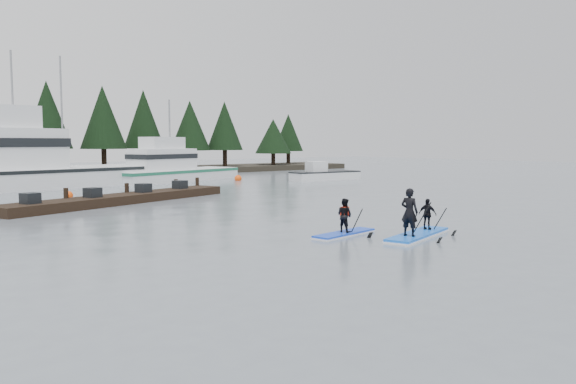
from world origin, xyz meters
TOP-DOWN VIEW (x-y plane):
  - ground at (0.00, 0.00)m, footprint 160.00×160.00m
  - far_shore at (0.00, 42.00)m, footprint 70.00×8.00m
  - treeline at (0.00, 42.00)m, footprint 60.00×4.00m
  - fishing_boat_large at (-5.47, 29.57)m, footprint 20.32×8.69m
  - fishing_boat_medium at (6.80, 30.31)m, footprint 13.01×7.16m
  - skiff at (17.85, 22.99)m, footprint 6.62×2.47m
  - floating_dock at (-3.55, 15.98)m, footprint 14.26×6.56m
  - buoy_c at (11.45, 27.19)m, footprint 0.62×0.62m
  - buoy_b at (-4.98, 20.75)m, footprint 0.54×0.54m
  - paddleboard_solo at (-1.58, 0.80)m, footprint 2.94×1.19m
  - paddleboard_duo at (0.08, -1.10)m, footprint 3.87×1.92m

SIDE VIEW (x-z plane):
  - ground at x=0.00m, z-range 0.00..0.00m
  - treeline at x=0.00m, z-range -4.00..4.00m
  - buoy_c at x=11.45m, z-range -0.31..0.31m
  - buoy_b at x=-4.98m, z-range -0.27..0.27m
  - floating_dock at x=-3.55m, z-range 0.00..0.48m
  - far_shore at x=0.00m, z-range 0.00..0.60m
  - skiff at x=17.85m, z-range 0.00..0.76m
  - paddleboard_solo at x=-1.58m, z-range -0.44..1.37m
  - paddleboard_duo at x=0.08m, z-range -0.61..1.65m
  - fishing_boat_medium at x=6.80m, z-range -3.33..4.39m
  - fishing_boat_large at x=-5.47m, z-range -4.60..6.28m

